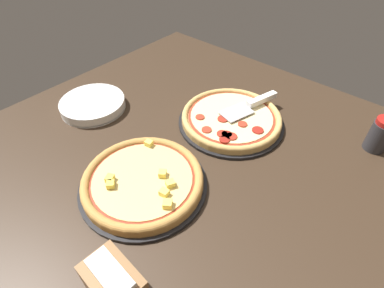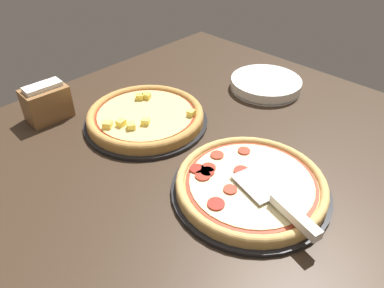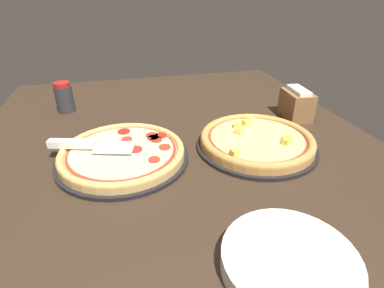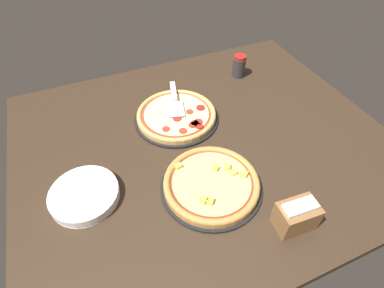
% 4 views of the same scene
% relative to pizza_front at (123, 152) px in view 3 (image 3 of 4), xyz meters
% --- Properties ---
extents(ground_plane, '(1.42, 1.19, 0.04)m').
position_rel_pizza_front_xyz_m(ground_plane, '(-0.05, 0.16, -0.04)').
color(ground_plane, '#38281C').
extents(pizza_pan_front, '(0.35, 0.35, 0.01)m').
position_rel_pizza_front_xyz_m(pizza_pan_front, '(0.00, -0.00, -0.02)').
color(pizza_pan_front, black).
rests_on(pizza_pan_front, ground_plane).
extents(pizza_front, '(0.33, 0.33, 0.03)m').
position_rel_pizza_front_xyz_m(pizza_front, '(0.00, 0.00, 0.00)').
color(pizza_front, '#DBAD60').
rests_on(pizza_front, pizza_pan_front).
extents(pizza_pan_back, '(0.34, 0.34, 0.01)m').
position_rel_pizza_front_xyz_m(pizza_pan_back, '(0.02, 0.37, -0.02)').
color(pizza_pan_back, black).
rests_on(pizza_pan_back, ground_plane).
extents(pizza_back, '(0.32, 0.32, 0.04)m').
position_rel_pizza_front_xyz_m(pizza_back, '(0.02, 0.37, 0.00)').
color(pizza_back, '#C68E47').
rests_on(pizza_back, pizza_pan_back).
extents(serving_spatula, '(0.10, 0.23, 0.02)m').
position_rel_pizza_front_xyz_m(serving_spatula, '(-0.03, -0.10, 0.02)').
color(serving_spatula, '#B7B7BC').
rests_on(serving_spatula, pizza_front).
extents(plate_stack, '(0.22, 0.22, 0.04)m').
position_rel_pizza_front_xyz_m(plate_stack, '(0.42, 0.25, -0.01)').
color(plate_stack, white).
rests_on(plate_stack, ground_plane).
extents(parmesan_shaker, '(0.06, 0.06, 0.11)m').
position_rel_pizza_front_xyz_m(parmesan_shaker, '(-0.40, -0.19, 0.03)').
color(parmesan_shaker, '#333338').
rests_on(parmesan_shaker, ground_plane).
extents(napkin_holder, '(0.12, 0.09, 0.10)m').
position_rel_pizza_front_xyz_m(napkin_holder, '(-0.15, 0.60, 0.03)').
color(napkin_holder, olive).
rests_on(napkin_holder, ground_plane).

